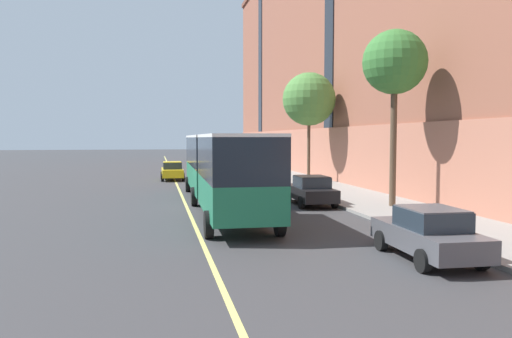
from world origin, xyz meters
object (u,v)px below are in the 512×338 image
city_bus (220,166)px  parked_car_white_2 (225,161)px  parked_car_black_3 (311,190)px  taxi_cab (172,171)px  parked_car_darkgray_1 (428,234)px  street_tree_mid_block (395,64)px  street_tree_far_uptown (309,99)px  parked_car_green_0 (242,167)px  fire_hydrant (266,172)px

city_bus → parked_car_white_2: size_ratio=4.04×
parked_car_black_3 → taxi_cab: size_ratio=1.03×
parked_car_darkgray_1 → street_tree_mid_block: (3.86, 9.98, 6.47)m
taxi_cab → street_tree_far_uptown: (10.35, -5.41, 5.77)m
parked_car_white_2 → taxi_cab: same height
street_tree_far_uptown → parked_car_green_0: bearing=113.2°
taxi_cab → city_bus: bearing=-83.7°
parked_car_darkgray_1 → street_tree_mid_block: bearing=68.8°
street_tree_far_uptown → parked_car_white_2: bearing=99.6°
parked_car_black_3 → taxi_cab: same height
parked_car_green_0 → street_tree_far_uptown: street_tree_far_uptown is taller
city_bus → fire_hydrant: 19.17m
parked_car_green_0 → city_bus: bearing=-102.6°
parked_car_white_2 → fire_hydrant: parked_car_white_2 is taller
parked_car_green_0 → taxi_cab: size_ratio=1.03×
street_tree_mid_block → fire_hydrant: 21.42m
parked_car_black_3 → street_tree_far_uptown: bearing=73.2°
parked_car_green_0 → parked_car_white_2: size_ratio=0.98×
taxi_cab → fire_hydrant: (8.32, 0.69, -0.29)m
parked_car_black_3 → street_tree_far_uptown: (3.59, 11.90, 5.76)m
parked_car_green_0 → parked_car_darkgray_1: size_ratio=1.07×
parked_car_darkgray_1 → parked_car_black_3: bearing=88.7°
street_tree_mid_block → parked_car_black_3: bearing=148.2°
parked_car_black_3 → street_tree_far_uptown: street_tree_far_uptown is taller
parked_car_white_2 → street_tree_far_uptown: bearing=-80.4°
parked_car_black_3 → parked_car_green_0: bearing=90.6°
parked_car_green_0 → street_tree_far_uptown: 11.23m
parked_car_darkgray_1 → street_tree_mid_block: 12.51m
parked_car_white_2 → parked_car_black_3: size_ratio=1.02×
parked_car_black_3 → street_tree_mid_block: 7.72m
parked_car_black_3 → parked_car_darkgray_1: bearing=-91.3°
parked_car_white_2 → taxi_cab: bearing=-112.7°
parked_car_green_0 → street_tree_mid_block: size_ratio=0.53×
parked_car_white_2 → street_tree_far_uptown: (3.63, -21.50, 5.76)m
street_tree_mid_block → street_tree_far_uptown: size_ratio=1.04×
city_bus → parked_car_darkgray_1: size_ratio=4.38×
city_bus → taxi_cab: 17.46m
taxi_cab → parked_car_darkgray_1: bearing=-77.6°
fire_hydrant → parked_car_black_3: bearing=-94.9°
parked_car_darkgray_1 → fire_hydrant: parked_car_darkgray_1 is taller
parked_car_black_3 → taxi_cab: (-6.76, 17.31, -0.00)m
parked_car_white_2 → street_tree_mid_block: bearing=-84.2°
parked_car_white_2 → parked_car_black_3: same height
street_tree_far_uptown → city_bus: bearing=-125.4°
parked_car_white_2 → street_tree_mid_block: street_tree_mid_block is taller
city_bus → street_tree_mid_block: 10.11m
street_tree_mid_block → city_bus: bearing=165.1°
city_bus → street_tree_far_uptown: 15.23m
parked_car_green_0 → parked_car_black_3: size_ratio=1.00×
city_bus → taxi_cab: size_ratio=4.22×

